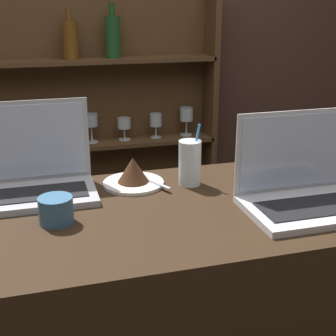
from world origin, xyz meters
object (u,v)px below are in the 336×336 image
object	(u,v)px
water_glass	(190,163)
coffee_cup	(56,210)
laptop_far	(305,186)
laptop_near	(33,173)
cake_plate	(133,174)

from	to	relation	value
water_glass	coffee_cup	bearing A→B (deg)	-158.27
laptop_far	coffee_cup	distance (m)	0.64
laptop_far	water_glass	bearing A→B (deg)	136.67
water_glass	coffee_cup	size ratio (longest dim) A/B	2.17
laptop_near	cake_plate	bearing A→B (deg)	-2.32
cake_plate	coffee_cup	world-z (taller)	cake_plate
laptop_near	water_glass	size ratio (longest dim) A/B	1.83
laptop_near	laptop_far	xyz separation A→B (m)	(0.68, -0.28, -0.01)
laptop_near	coffee_cup	size ratio (longest dim) A/B	3.96
laptop_near	laptop_far	size ratio (longest dim) A/B	0.97
laptop_far	water_glass	distance (m)	0.33
laptop_near	laptop_far	distance (m)	0.74
laptop_near	water_glass	xyz separation A→B (m)	(0.44, -0.05, 0.01)
laptop_near	coffee_cup	xyz separation A→B (m)	(0.05, -0.21, -0.03)
laptop_near	cake_plate	distance (m)	0.28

